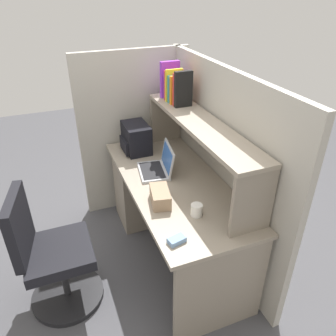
{
  "coord_description": "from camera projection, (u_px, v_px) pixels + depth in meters",
  "views": [
    {
      "loc": [
        1.95,
        -0.82,
        2.07
      ],
      "look_at": [
        0.0,
        -0.05,
        0.85
      ],
      "focal_mm": 35.24,
      "sensor_mm": 36.0,
      "label": 1
    }
  ],
  "objects": [
    {
      "name": "ground_plane",
      "position": [
        173.0,
        251.0,
        2.87
      ],
      "size": [
        8.0,
        8.0,
        0.0
      ],
      "primitive_type": "plane",
      "color": "#4C4C51"
    },
    {
      "name": "desk",
      "position": [
        157.0,
        189.0,
        2.98
      ],
      "size": [
        1.6,
        0.7,
        0.73
      ],
      "color": "gray",
      "rests_on": "ground_plane"
    },
    {
      "name": "cubicle_partition_rear",
      "position": [
        219.0,
        166.0,
        2.6
      ],
      "size": [
        1.84,
        0.05,
        1.55
      ],
      "primitive_type": "cube",
      "color": "#B2ADA0",
      "rests_on": "ground_plane"
    },
    {
      "name": "cubicle_partition_left",
      "position": [
        135.0,
        133.0,
        3.15
      ],
      "size": [
        0.05,
        1.06,
        1.55
      ],
      "primitive_type": "cube",
      "color": "#B2ADA0",
      "rests_on": "ground_plane"
    },
    {
      "name": "overhead_hutch",
      "position": [
        200.0,
        134.0,
        2.39
      ],
      "size": [
        1.44,
        0.28,
        0.45
      ],
      "color": "gray",
      "rests_on": "desk"
    },
    {
      "name": "reference_books_on_shelf",
      "position": [
        176.0,
        86.0,
        2.66
      ],
      "size": [
        0.31,
        0.17,
        0.3
      ],
      "color": "purple",
      "rests_on": "overhead_hutch"
    },
    {
      "name": "laptop",
      "position": [
        158.0,
        166.0,
        2.59
      ],
      "size": [
        0.35,
        0.3,
        0.22
      ],
      "color": "#B7BABF",
      "rests_on": "desk"
    },
    {
      "name": "backpack",
      "position": [
        136.0,
        138.0,
        2.88
      ],
      "size": [
        0.3,
        0.22,
        0.25
      ],
      "color": "black",
      "rests_on": "desk"
    },
    {
      "name": "computer_mouse",
      "position": [
        177.0,
        240.0,
        1.92
      ],
      "size": [
        0.08,
        0.11,
        0.03
      ],
      "primitive_type": "cube",
      "rotation": [
        0.0,
        0.0,
        0.21
      ],
      "color": "#7299C6",
      "rests_on": "desk"
    },
    {
      "name": "paper_cup",
      "position": [
        197.0,
        210.0,
        2.12
      ],
      "size": [
        0.08,
        0.08,
        0.08
      ],
      "primitive_type": "cylinder",
      "color": "white",
      "rests_on": "desk"
    },
    {
      "name": "tissue_box",
      "position": [
        160.0,
        196.0,
        2.24
      ],
      "size": [
        0.24,
        0.16,
        0.1
      ],
      "primitive_type": "cube",
      "rotation": [
        0.0,
        0.0,
        -0.2
      ],
      "color": "#9E7F60",
      "rests_on": "desk"
    },
    {
      "name": "office_chair",
      "position": [
        52.0,
        259.0,
        2.26
      ],
      "size": [
        0.52,
        0.52,
        0.93
      ],
      "rotation": [
        0.0,
        0.0,
        2.96
      ],
      "color": "black",
      "rests_on": "ground_plane"
    }
  ]
}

